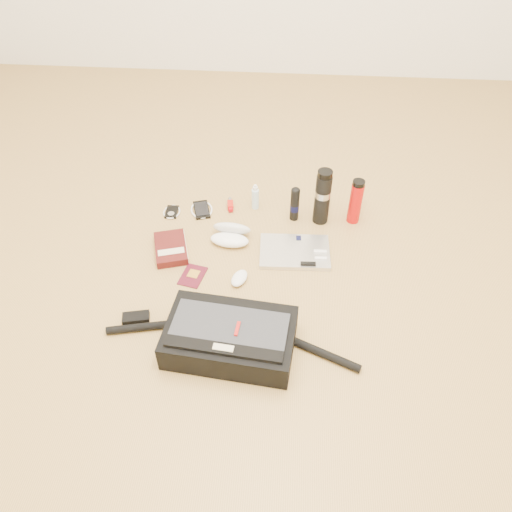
% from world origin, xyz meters
% --- Properties ---
extents(ground, '(4.00, 4.00, 0.00)m').
position_xyz_m(ground, '(0.00, 0.00, 0.00)').
color(ground, '#AC8647').
rests_on(ground, ground).
extents(messenger_bag, '(0.94, 0.33, 0.13)m').
position_xyz_m(messenger_bag, '(-0.03, -0.32, 0.06)').
color(messenger_bag, black).
rests_on(messenger_bag, ground).
extents(laptop, '(0.31, 0.22, 0.03)m').
position_xyz_m(laptop, '(0.20, 0.19, 0.01)').
color(laptop, silver).
rests_on(laptop, ground).
extents(book, '(0.18, 0.23, 0.04)m').
position_xyz_m(book, '(-0.34, 0.16, 0.02)').
color(book, '#41100E').
rests_on(book, ground).
extents(passport, '(0.12, 0.14, 0.01)m').
position_xyz_m(passport, '(-0.22, 0.02, 0.00)').
color(passport, '#460C19').
rests_on(passport, ground).
extents(mouse, '(0.09, 0.11, 0.03)m').
position_xyz_m(mouse, '(-0.03, 0.01, 0.02)').
color(mouse, white).
rests_on(mouse, ground).
extents(sunglasses_case, '(0.18, 0.16, 0.10)m').
position_xyz_m(sunglasses_case, '(-0.09, 0.25, 0.03)').
color(sunglasses_case, white).
rests_on(sunglasses_case, ground).
extents(ipod, '(0.08, 0.09, 0.01)m').
position_xyz_m(ipod, '(-0.39, 0.42, 0.01)').
color(ipod, black).
rests_on(ipod, ground).
extents(phone, '(0.13, 0.14, 0.01)m').
position_xyz_m(phone, '(-0.25, 0.45, 0.01)').
color(phone, black).
rests_on(phone, ground).
extents(inhaler, '(0.04, 0.10, 0.03)m').
position_xyz_m(inhaler, '(-0.12, 0.49, 0.01)').
color(inhaler, '#B4180D').
rests_on(inhaler, ground).
extents(spray_bottle, '(0.04, 0.04, 0.13)m').
position_xyz_m(spray_bottle, '(-0.00, 0.49, 0.06)').
color(spray_bottle, '#B5DAED').
rests_on(spray_bottle, ground).
extents(aerosol_can, '(0.05, 0.05, 0.17)m').
position_xyz_m(aerosol_can, '(0.19, 0.43, 0.09)').
color(aerosol_can, black).
rests_on(aerosol_can, ground).
extents(thermos_black, '(0.08, 0.08, 0.27)m').
position_xyz_m(thermos_black, '(0.31, 0.42, 0.14)').
color(thermos_black, black).
rests_on(thermos_black, ground).
extents(thermos_red, '(0.08, 0.08, 0.22)m').
position_xyz_m(thermos_red, '(0.46, 0.43, 0.11)').
color(thermos_red, '#B60C0B').
rests_on(thermos_red, ground).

